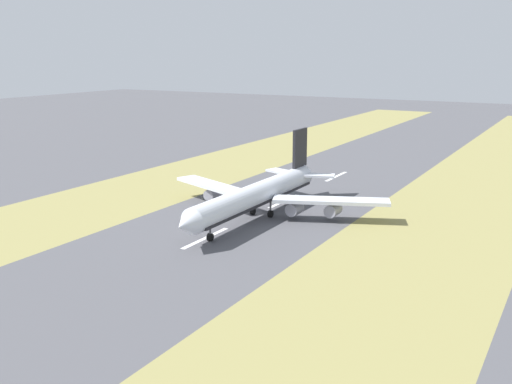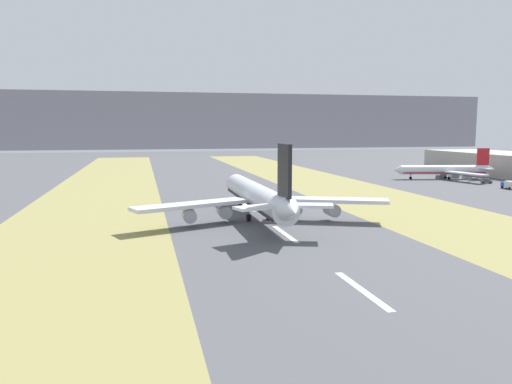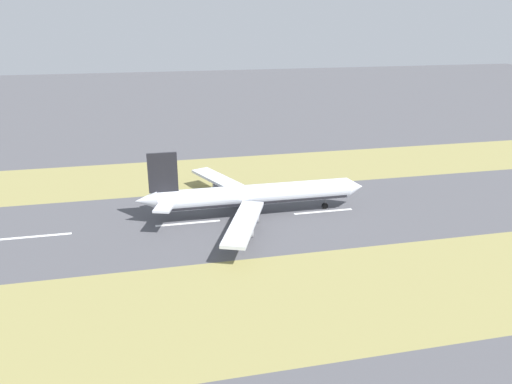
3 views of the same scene
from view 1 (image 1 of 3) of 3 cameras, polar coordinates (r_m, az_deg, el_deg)
ground_plane at (r=157.93m, az=0.14°, el=-2.06°), size 800.00×800.00×0.00m
grass_median_west at (r=142.45m, az=16.21°, el=-4.31°), size 40.00×600.00×0.01m
grass_median_east at (r=183.42m, az=-12.23°, el=-0.21°), size 40.00×600.00×0.01m
centreline_dash_near at (r=206.87m, az=7.65°, el=1.48°), size 1.20×18.00×0.01m
centreline_dash_mid at (r=171.20m, az=2.67°, el=-0.87°), size 1.20×18.00×0.01m
centreline_dash_far at (r=137.91m, az=-4.84°, el=-4.39°), size 1.20×18.00×0.01m
airplane_main_jet at (r=153.27m, az=0.35°, el=-0.21°), size 64.14×67.02×20.20m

